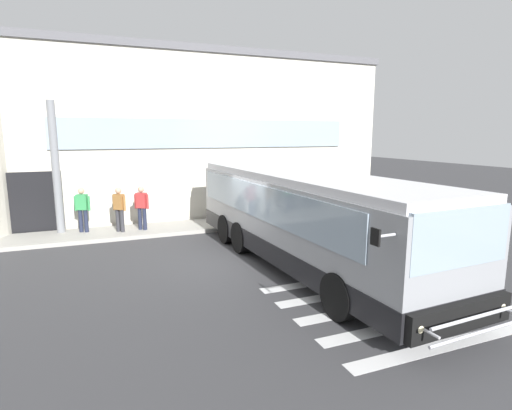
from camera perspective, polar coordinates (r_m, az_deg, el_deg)
The scene contains 10 objects.
ground_plane at distance 12.22m, azimuth -2.69°, elevation -8.07°, with size 80.00×90.00×0.02m, color #353538.
bay_paint_stripes at distance 9.70m, azimuth 17.64°, elevation -13.41°, with size 4.40×3.96×0.01m.
terminal_building at distance 22.77m, azimuth -14.26°, elevation 9.51°, with size 20.56×13.80×7.42m.
boarding_curb at distance 16.65m, azimuth -8.18°, elevation -2.95°, with size 22.76×2.00×0.15m, color #9E9B93.
entry_support_column at distance 16.47m, azimuth -26.46°, elevation 4.73°, with size 0.28×0.28×4.83m, color slate.
bus_main_foreground at distance 11.65m, azimuth 6.86°, elevation -2.20°, with size 3.11×10.87×2.70m.
passenger_near_column at distance 16.32m, azimuth -23.34°, elevation -0.34°, with size 0.55×0.35×1.68m.
passenger_by_doorway at distance 15.90m, azimuth -18.77°, elevation -0.31°, with size 0.45×0.44×1.68m.
passenger_at_curb_edge at distance 16.00m, azimuth -15.82°, elevation 0.03°, with size 0.52×0.50×1.68m.
safety_bollard_yellow at distance 15.80m, azimuth -2.66°, elevation -2.17°, with size 0.18×0.18×0.90m, color yellow.
Camera 1 is at (-3.82, -10.98, 3.78)m, focal length 28.28 mm.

